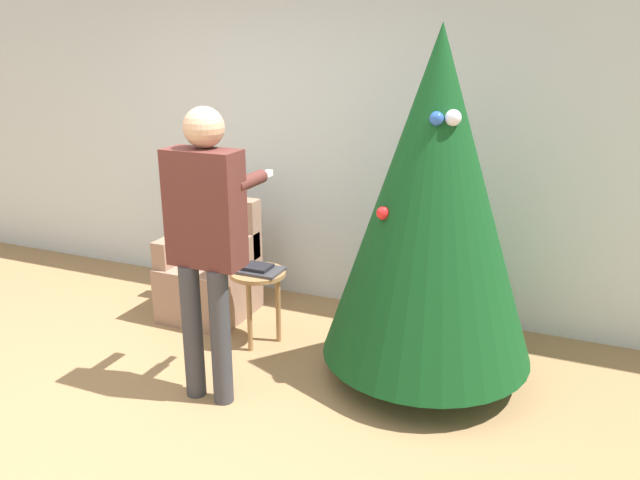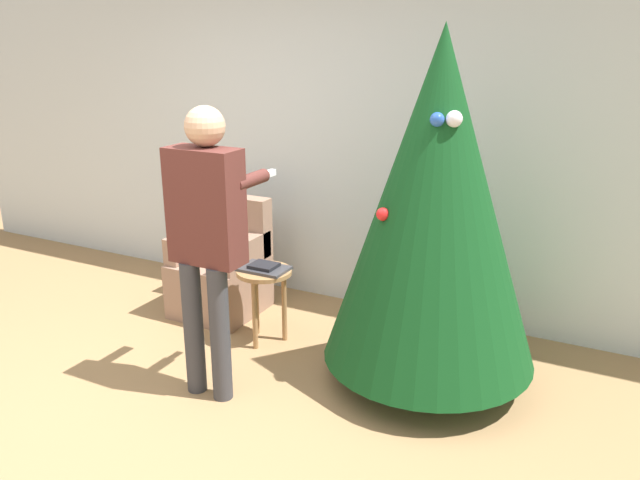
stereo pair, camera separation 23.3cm
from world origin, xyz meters
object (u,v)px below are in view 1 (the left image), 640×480
object	(u,v)px
christmas_tree	(433,200)
person_standing	(206,230)
side_stool	(258,284)
armchair	(212,273)

from	to	relation	value
christmas_tree	person_standing	size ratio (longest dim) A/B	1.25
person_standing	side_stool	xyz separation A→B (m)	(-0.07, 0.70, -0.60)
person_standing	side_stool	size ratio (longest dim) A/B	3.20
armchair	christmas_tree	bearing A→B (deg)	-9.63
person_standing	armchair	bearing A→B (deg)	122.80
christmas_tree	armchair	bearing A→B (deg)	170.37
christmas_tree	person_standing	distance (m)	1.34
armchair	person_standing	bearing A→B (deg)	-57.20
armchair	side_stool	size ratio (longest dim) A/B	1.65
person_standing	side_stool	bearing A→B (deg)	95.35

